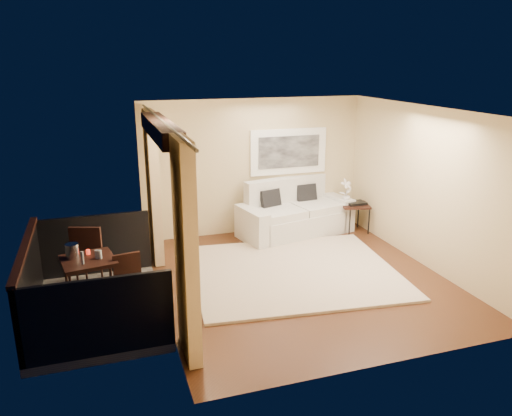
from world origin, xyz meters
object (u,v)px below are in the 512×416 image
balcony_chair_far (89,253)px  ice_bucket (72,251)px  sofa (293,215)px  bistro_table (88,264)px  side_table (355,207)px  balcony_chair_near (129,281)px  orchid (346,191)px

balcony_chair_far → ice_bucket: balcony_chair_far is taller
sofa → balcony_chair_far: 4.24m
sofa → balcony_chair_far: (-3.94, -1.55, 0.24)m
bistro_table → balcony_chair_far: size_ratio=0.75×
side_table → sofa: bearing=165.1°
sofa → ice_bucket: sofa is taller
balcony_chair_far → balcony_chair_near: (0.51, -0.89, -0.13)m
balcony_chair_far → ice_bucket: (-0.20, -0.57, 0.28)m
sofa → balcony_chair_far: bearing=-170.5°
bistro_table → ice_bucket: (-0.19, 0.11, 0.18)m
side_table → balcony_chair_far: 5.29m
side_table → bistro_table: (-5.16, -1.90, 0.19)m
orchid → bistro_table: 5.40m
balcony_chair_near → ice_bucket: size_ratio=4.39×
orchid → balcony_chair_near: bearing=-153.5°
bistro_table → sofa: bearing=29.5°
sofa → side_table: 1.26m
sofa → orchid: 1.18m
orchid → balcony_chair_far: bearing=-164.9°
orchid → balcony_chair_near: (-4.49, -2.24, -0.34)m
orchid → ice_bucket: orchid is taller
ice_bucket → orchid: bearing=20.3°
side_table → balcony_chair_near: bearing=-155.5°
bistro_table → balcony_chair_near: 0.60m
sofa → orchid: same height
side_table → ice_bucket: size_ratio=3.32×
side_table → ice_bucket: (-5.35, -1.79, 0.37)m
side_table → bistro_table: 5.50m
bistro_table → orchid: bearing=22.0°
bistro_table → balcony_chair_far: (0.01, 0.67, -0.10)m
balcony_chair_near → side_table: bearing=15.0°
side_table → orchid: orchid is taller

